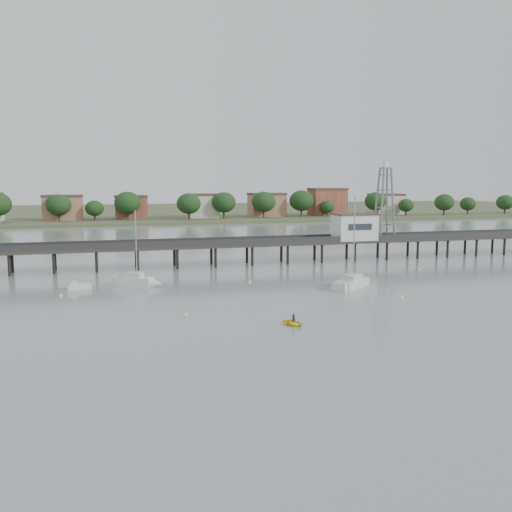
{
  "coord_description": "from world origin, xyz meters",
  "views": [
    {
      "loc": [
        -24.95,
        -42.51,
        15.54
      ],
      "look_at": [
        -0.47,
        42.0,
        4.0
      ],
      "focal_mm": 40.0,
      "sensor_mm": 36.0,
      "label": 1
    }
  ],
  "objects_px": {
    "white_tender": "(78,287)",
    "yellow_dinghy": "(293,325)",
    "sailboat_c": "(356,282)",
    "lattice_tower": "(385,204)",
    "pier": "(232,245)",
    "sailboat_b": "(141,282)"
  },
  "relations": [
    {
      "from": "pier",
      "to": "yellow_dinghy",
      "type": "relative_size",
      "value": 50.49
    },
    {
      "from": "pier",
      "to": "lattice_tower",
      "type": "relative_size",
      "value": 9.68
    },
    {
      "from": "pier",
      "to": "sailboat_b",
      "type": "distance_m",
      "value": 25.14
    },
    {
      "from": "lattice_tower",
      "to": "pier",
      "type": "bearing_deg",
      "value": -180.0
    },
    {
      "from": "lattice_tower",
      "to": "sailboat_b",
      "type": "xyz_separation_m",
      "value": [
        -49.62,
        -17.15,
        -10.45
      ]
    },
    {
      "from": "white_tender",
      "to": "yellow_dinghy",
      "type": "xyz_separation_m",
      "value": [
        22.92,
        -28.26,
        -0.41
      ]
    },
    {
      "from": "pier",
      "to": "yellow_dinghy",
      "type": "height_order",
      "value": "pier"
    },
    {
      "from": "pier",
      "to": "lattice_tower",
      "type": "height_order",
      "value": "lattice_tower"
    },
    {
      "from": "pier",
      "to": "lattice_tower",
      "type": "bearing_deg",
      "value": 0.0
    },
    {
      "from": "pier",
      "to": "sailboat_b",
      "type": "xyz_separation_m",
      "value": [
        -18.12,
        -17.15,
        -3.15
      ]
    },
    {
      "from": "sailboat_b",
      "to": "sailboat_c",
      "type": "distance_m",
      "value": 32.11
    },
    {
      "from": "sailboat_c",
      "to": "white_tender",
      "type": "relative_size",
      "value": 4.02
    },
    {
      "from": "lattice_tower",
      "to": "yellow_dinghy",
      "type": "relative_size",
      "value": 5.22
    },
    {
      "from": "sailboat_c",
      "to": "white_tender",
      "type": "height_order",
      "value": "sailboat_c"
    },
    {
      "from": "yellow_dinghy",
      "to": "sailboat_c",
      "type": "bearing_deg",
      "value": 32.98
    },
    {
      "from": "white_tender",
      "to": "pier",
      "type": "bearing_deg",
      "value": 23.03
    },
    {
      "from": "pier",
      "to": "white_tender",
      "type": "height_order",
      "value": "pier"
    },
    {
      "from": "white_tender",
      "to": "yellow_dinghy",
      "type": "distance_m",
      "value": 36.4
    },
    {
      "from": "pier",
      "to": "sailboat_b",
      "type": "bearing_deg",
      "value": -136.58
    },
    {
      "from": "pier",
      "to": "lattice_tower",
      "type": "distance_m",
      "value": 32.34
    },
    {
      "from": "lattice_tower",
      "to": "sailboat_c",
      "type": "distance_m",
      "value": 34.1
    },
    {
      "from": "sailboat_c",
      "to": "yellow_dinghy",
      "type": "relative_size",
      "value": 4.81
    }
  ]
}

